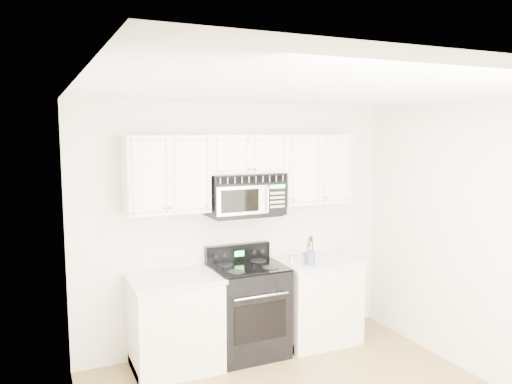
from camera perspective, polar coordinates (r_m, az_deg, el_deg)
room at (r=3.85m, az=8.10°, el=-8.29°), size 3.51×3.51×2.61m
base_cabinet_left at (r=5.08m, az=-9.21°, el=-14.88°), size 0.86×0.65×0.92m
base_cabinet_right at (r=5.68m, az=6.96°, el=-12.46°), size 0.86×0.65×0.92m
range at (r=5.30m, az=-0.96°, el=-13.17°), size 0.72×0.66×1.11m
upper_cabinets at (r=5.13m, az=-1.31°, el=2.77°), size 2.44×0.37×0.75m
microwave at (r=5.12m, az=-1.27°, el=-0.25°), size 0.78×0.44×0.43m
utensil_crock at (r=5.30m, az=6.20°, el=-7.40°), size 0.11×0.11×0.29m
shaker_salt at (r=5.31m, az=4.06°, el=-7.66°), size 0.04×0.04×0.10m
shaker_pepper at (r=5.38m, az=5.51°, el=-7.44°), size 0.04×0.04×0.10m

